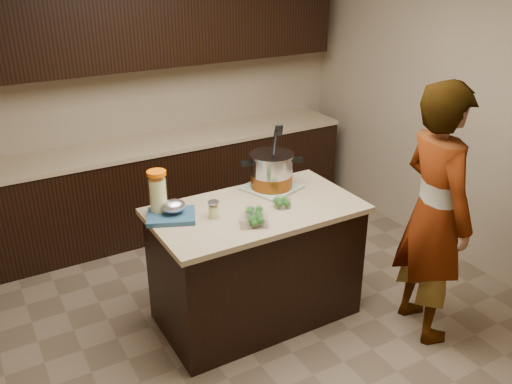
% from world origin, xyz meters
% --- Properties ---
extents(ground_plane, '(4.00, 4.00, 0.00)m').
position_xyz_m(ground_plane, '(0.00, 0.00, 0.00)').
color(ground_plane, brown).
rests_on(ground_plane, ground).
extents(room_shell, '(4.04, 4.04, 2.72)m').
position_xyz_m(room_shell, '(0.00, 0.00, 1.71)').
color(room_shell, tan).
rests_on(room_shell, ground).
extents(back_cabinets, '(3.60, 0.63, 2.33)m').
position_xyz_m(back_cabinets, '(0.00, 1.74, 0.94)').
color(back_cabinets, black).
rests_on(back_cabinets, ground).
extents(island, '(1.46, 0.81, 0.90)m').
position_xyz_m(island, '(0.00, 0.00, 0.45)').
color(island, black).
rests_on(island, ground).
extents(dish_towel, '(0.46, 0.46, 0.02)m').
position_xyz_m(dish_towel, '(0.26, 0.23, 0.91)').
color(dish_towel, '#577B52').
rests_on(dish_towel, island).
extents(stock_pot, '(0.45, 0.42, 0.47)m').
position_xyz_m(stock_pot, '(0.26, 0.22, 1.03)').
color(stock_pot, '#B7B7BC').
rests_on(stock_pot, dish_towel).
extents(lemonade_pitcher, '(0.17, 0.17, 0.31)m').
position_xyz_m(lemonade_pitcher, '(-0.62, 0.24, 1.04)').
color(lemonade_pitcher, '#E5E38C').
rests_on(lemonade_pitcher, island).
extents(mason_jar, '(0.09, 0.09, 0.12)m').
position_xyz_m(mason_jar, '(-0.32, 0.02, 0.96)').
color(mason_jar, '#E5E38C').
rests_on(mason_jar, island).
extents(broccoli_tub_left, '(0.15, 0.15, 0.06)m').
position_xyz_m(broccoli_tub_left, '(-0.08, -0.11, 0.93)').
color(broccoli_tub_left, silver).
rests_on(broccoli_tub_left, island).
extents(broccoli_tub_right, '(0.16, 0.16, 0.06)m').
position_xyz_m(broccoli_tub_right, '(0.16, -0.08, 0.93)').
color(broccoli_tub_right, silver).
rests_on(broccoli_tub_right, island).
extents(broccoli_tub_rect, '(0.22, 0.19, 0.07)m').
position_xyz_m(broccoli_tub_rect, '(-0.14, -0.21, 0.93)').
color(broccoli_tub_rect, silver).
rests_on(broccoli_tub_rect, island).
extents(blue_tray, '(0.39, 0.36, 0.12)m').
position_xyz_m(blue_tray, '(-0.56, 0.14, 0.94)').
color(blue_tray, navy).
rests_on(blue_tray, island).
extents(person, '(0.58, 0.75, 1.83)m').
position_xyz_m(person, '(0.98, -0.71, 0.91)').
color(person, gray).
rests_on(person, ground).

